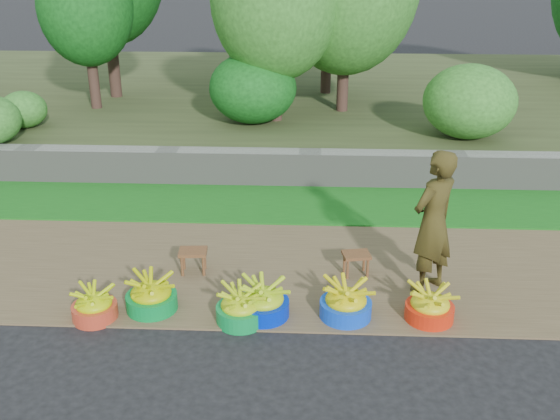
{
  "coord_description": "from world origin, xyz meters",
  "views": [
    {
      "loc": [
        -0.03,
        -5.12,
        3.48
      ],
      "look_at": [
        -0.33,
        1.3,
        0.75
      ],
      "focal_mm": 40.0,
      "sensor_mm": 36.0,
      "label": 1
    }
  ],
  "objects_px": {
    "stool_left": "(193,255)",
    "stool_right": "(356,258)",
    "basin_c": "(241,307)",
    "basin_f": "(430,306)",
    "basin_d": "(263,302)",
    "basin_a": "(94,306)",
    "basin_b": "(151,296)",
    "vendor_woman": "(433,222)",
    "basin_e": "(346,303)"
  },
  "relations": [
    {
      "from": "basin_f",
      "to": "vendor_woman",
      "type": "bearing_deg",
      "value": 82.57
    },
    {
      "from": "basin_b",
      "to": "stool_right",
      "type": "xyz_separation_m",
      "value": [
        2.15,
        0.83,
        0.06
      ]
    },
    {
      "from": "basin_e",
      "to": "basin_f",
      "type": "distance_m",
      "value": 0.84
    },
    {
      "from": "basin_c",
      "to": "basin_d",
      "type": "height_order",
      "value": "basin_d"
    },
    {
      "from": "basin_b",
      "to": "basin_d",
      "type": "distance_m",
      "value": 1.16
    },
    {
      "from": "basin_e",
      "to": "basin_f",
      "type": "height_order",
      "value": "basin_e"
    },
    {
      "from": "basin_a",
      "to": "basin_c",
      "type": "relative_size",
      "value": 0.92
    },
    {
      "from": "stool_left",
      "to": "vendor_woman",
      "type": "distance_m",
      "value": 2.68
    },
    {
      "from": "basin_e",
      "to": "stool_right",
      "type": "relative_size",
      "value": 1.54
    },
    {
      "from": "stool_left",
      "to": "vendor_woman",
      "type": "xyz_separation_m",
      "value": [
        2.61,
        -0.24,
        0.57
      ]
    },
    {
      "from": "basin_b",
      "to": "basin_d",
      "type": "height_order",
      "value": "basin_d"
    },
    {
      "from": "basin_d",
      "to": "basin_f",
      "type": "distance_m",
      "value": 1.67
    },
    {
      "from": "basin_b",
      "to": "basin_c",
      "type": "distance_m",
      "value": 0.95
    },
    {
      "from": "basin_c",
      "to": "stool_right",
      "type": "relative_size",
      "value": 1.46
    },
    {
      "from": "basin_a",
      "to": "basin_d",
      "type": "xyz_separation_m",
      "value": [
        1.69,
        0.12,
        0.02
      ]
    },
    {
      "from": "basin_b",
      "to": "basin_e",
      "type": "distance_m",
      "value": 1.99
    },
    {
      "from": "basin_f",
      "to": "basin_e",
      "type": "bearing_deg",
      "value": 179.31
    },
    {
      "from": "basin_c",
      "to": "basin_e",
      "type": "distance_m",
      "value": 1.06
    },
    {
      "from": "basin_d",
      "to": "stool_right",
      "type": "relative_size",
      "value": 1.56
    },
    {
      "from": "basin_f",
      "to": "vendor_woman",
      "type": "height_order",
      "value": "vendor_woman"
    },
    {
      "from": "basin_d",
      "to": "basin_f",
      "type": "relative_size",
      "value": 1.08
    },
    {
      "from": "basin_b",
      "to": "basin_d",
      "type": "relative_size",
      "value": 0.99
    },
    {
      "from": "basin_f",
      "to": "stool_left",
      "type": "height_order",
      "value": "basin_f"
    },
    {
      "from": "basin_c",
      "to": "stool_left",
      "type": "xyz_separation_m",
      "value": [
        -0.64,
        0.97,
        0.08
      ]
    },
    {
      "from": "basin_a",
      "to": "basin_f",
      "type": "xyz_separation_m",
      "value": [
        3.36,
        0.13,
        0.01
      ]
    },
    {
      "from": "basin_d",
      "to": "basin_c",
      "type": "bearing_deg",
      "value": -154.7
    },
    {
      "from": "basin_d",
      "to": "basin_a",
      "type": "bearing_deg",
      "value": -176.09
    },
    {
      "from": "stool_left",
      "to": "stool_right",
      "type": "relative_size",
      "value": 0.98
    },
    {
      "from": "basin_a",
      "to": "basin_b",
      "type": "height_order",
      "value": "basin_b"
    },
    {
      "from": "basin_a",
      "to": "vendor_woman",
      "type": "distance_m",
      "value": 3.58
    },
    {
      "from": "basin_e",
      "to": "stool_left",
      "type": "height_order",
      "value": "basin_e"
    },
    {
      "from": "stool_left",
      "to": "vendor_woman",
      "type": "bearing_deg",
      "value": -5.28
    },
    {
      "from": "basin_b",
      "to": "basin_f",
      "type": "bearing_deg",
      "value": -1.07
    },
    {
      "from": "basin_f",
      "to": "stool_right",
      "type": "height_order",
      "value": "basin_f"
    },
    {
      "from": "basin_b",
      "to": "vendor_woman",
      "type": "bearing_deg",
      "value": 10.91
    },
    {
      "from": "basin_f",
      "to": "stool_right",
      "type": "bearing_deg",
      "value": 127.41
    },
    {
      "from": "basin_b",
      "to": "stool_right",
      "type": "relative_size",
      "value": 1.54
    },
    {
      "from": "basin_e",
      "to": "stool_left",
      "type": "distance_m",
      "value": 1.89
    },
    {
      "from": "basin_d",
      "to": "stool_left",
      "type": "height_order",
      "value": "basin_d"
    },
    {
      "from": "stool_right",
      "to": "vendor_woman",
      "type": "distance_m",
      "value": 0.99
    },
    {
      "from": "basin_f",
      "to": "basin_b",
      "type": "bearing_deg",
      "value": 178.93
    },
    {
      "from": "basin_f",
      "to": "stool_left",
      "type": "bearing_deg",
      "value": 161.36
    },
    {
      "from": "stool_left",
      "to": "stool_right",
      "type": "height_order",
      "value": "stool_left"
    },
    {
      "from": "basin_c",
      "to": "vendor_woman",
      "type": "xyz_separation_m",
      "value": [
        1.97,
        0.73,
        0.65
      ]
    },
    {
      "from": "vendor_woman",
      "to": "basin_f",
      "type": "bearing_deg",
      "value": 41.33
    },
    {
      "from": "basin_f",
      "to": "stool_right",
      "type": "xyz_separation_m",
      "value": [
        -0.68,
        0.89,
        0.07
      ]
    },
    {
      "from": "basin_b",
      "to": "vendor_woman",
      "type": "distance_m",
      "value": 3.03
    },
    {
      "from": "basin_b",
      "to": "stool_right",
      "type": "distance_m",
      "value": 2.3
    },
    {
      "from": "basin_d",
      "to": "vendor_woman",
      "type": "relative_size",
      "value": 0.33
    },
    {
      "from": "basin_b",
      "to": "stool_left",
      "type": "bearing_deg",
      "value": 69.84
    }
  ]
}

